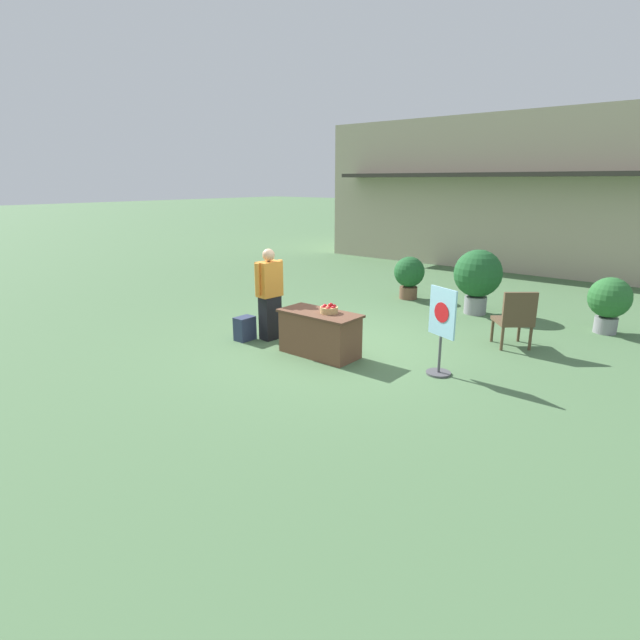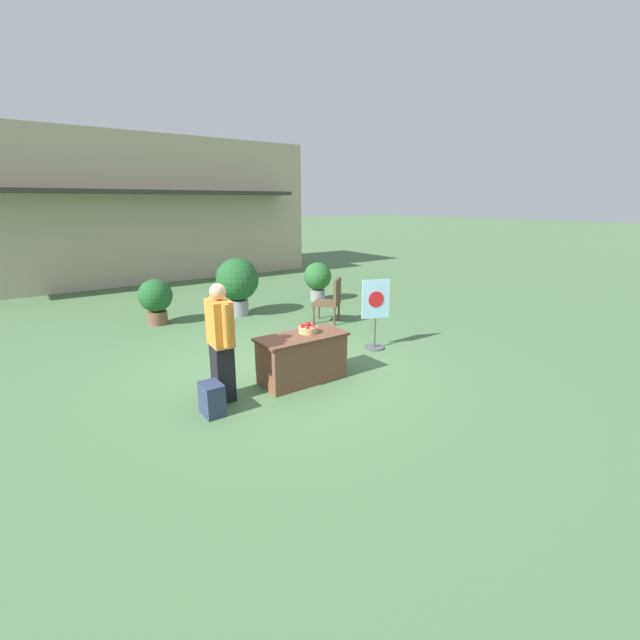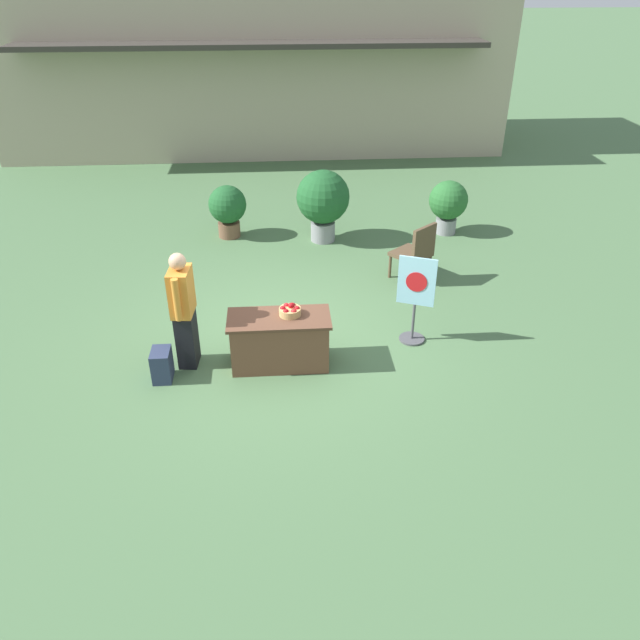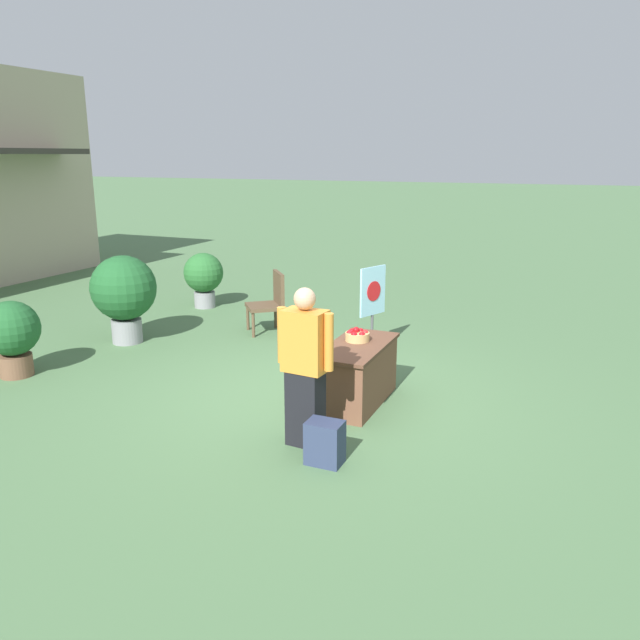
{
  "view_description": "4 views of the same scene",
  "coord_description": "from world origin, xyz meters",
  "px_view_note": "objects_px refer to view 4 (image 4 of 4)",
  "views": [
    {
      "loc": [
        4.91,
        -6.44,
        2.72
      ],
      "look_at": [
        0.14,
        -0.62,
        0.62
      ],
      "focal_mm": 28.0,
      "sensor_mm": 36.0,
      "label": 1
    },
    {
      "loc": [
        -3.22,
        -5.57,
        2.62
      ],
      "look_at": [
        0.46,
        -0.43,
        0.86
      ],
      "focal_mm": 24.0,
      "sensor_mm": 36.0,
      "label": 2
    },
    {
      "loc": [
        0.07,
        -7.48,
        4.77
      ],
      "look_at": [
        0.59,
        -0.46,
        0.61
      ],
      "focal_mm": 35.0,
      "sensor_mm": 36.0,
      "label": 3
    },
    {
      "loc": [
        -6.4,
        -2.84,
        2.82
      ],
      "look_at": [
        0.58,
        0.16,
        0.8
      ],
      "focal_mm": 35.0,
      "sensor_mm": 36.0,
      "label": 4
    }
  ],
  "objects_px": {
    "display_table": "(357,374)",
    "potted_plant_far_left": "(124,291)",
    "potted_plant_near_left": "(12,333)",
    "potted_plant_far_right": "(204,275)",
    "apple_basket": "(357,335)",
    "person_visitor": "(305,367)",
    "patio_chair": "(271,300)",
    "backpack": "(325,443)",
    "poster_board": "(372,308)"
  },
  "relations": [
    {
      "from": "backpack",
      "to": "potted_plant_near_left",
      "type": "bearing_deg",
      "value": 82.46
    },
    {
      "from": "backpack",
      "to": "potted_plant_far_left",
      "type": "distance_m",
      "value": 5.01
    },
    {
      "from": "apple_basket",
      "to": "potted_plant_near_left",
      "type": "xyz_separation_m",
      "value": [
        -1.05,
        4.38,
        -0.19
      ]
    },
    {
      "from": "person_visitor",
      "to": "potted_plant_far_right",
      "type": "relative_size",
      "value": 1.54
    },
    {
      "from": "display_table",
      "to": "potted_plant_near_left",
      "type": "distance_m",
      "value": 4.53
    },
    {
      "from": "potted_plant_far_right",
      "to": "apple_basket",
      "type": "bearing_deg",
      "value": -126.85
    },
    {
      "from": "backpack",
      "to": "patio_chair",
      "type": "bearing_deg",
      "value": 33.92
    },
    {
      "from": "potted_plant_far_left",
      "to": "person_visitor",
      "type": "bearing_deg",
      "value": -117.76
    },
    {
      "from": "backpack",
      "to": "poster_board",
      "type": "relative_size",
      "value": 0.33
    },
    {
      "from": "apple_basket",
      "to": "person_visitor",
      "type": "xyz_separation_m",
      "value": [
        -1.36,
        0.05,
        0.04
      ]
    },
    {
      "from": "potted_plant_far_left",
      "to": "display_table",
      "type": "bearing_deg",
      "value": -102.3
    },
    {
      "from": "display_table",
      "to": "potted_plant_near_left",
      "type": "bearing_deg",
      "value": 101.46
    },
    {
      "from": "apple_basket",
      "to": "patio_chair",
      "type": "xyz_separation_m",
      "value": [
        2.15,
        2.28,
        -0.24
      ]
    },
    {
      "from": "backpack",
      "to": "poster_board",
      "type": "distance_m",
      "value": 3.5
    },
    {
      "from": "apple_basket",
      "to": "display_table",
      "type": "bearing_deg",
      "value": -160.4
    },
    {
      "from": "poster_board",
      "to": "potted_plant_near_left",
      "type": "distance_m",
      "value": 4.86
    },
    {
      "from": "backpack",
      "to": "display_table",
      "type": "bearing_deg",
      "value": 8.93
    },
    {
      "from": "apple_basket",
      "to": "patio_chair",
      "type": "height_order",
      "value": "patio_chair"
    },
    {
      "from": "poster_board",
      "to": "potted_plant_near_left",
      "type": "relative_size",
      "value": 1.27
    },
    {
      "from": "patio_chair",
      "to": "potted_plant_far_left",
      "type": "height_order",
      "value": "potted_plant_far_left"
    },
    {
      "from": "display_table",
      "to": "backpack",
      "type": "bearing_deg",
      "value": -171.07
    },
    {
      "from": "poster_board",
      "to": "potted_plant_far_right",
      "type": "height_order",
      "value": "poster_board"
    },
    {
      "from": "display_table",
      "to": "patio_chair",
      "type": "xyz_separation_m",
      "value": [
        2.3,
        2.33,
        0.18
      ]
    },
    {
      "from": "poster_board",
      "to": "potted_plant_near_left",
      "type": "bearing_deg",
      "value": -123.01
    },
    {
      "from": "poster_board",
      "to": "potted_plant_far_right",
      "type": "relative_size",
      "value": 1.23
    },
    {
      "from": "backpack",
      "to": "potted_plant_far_left",
      "type": "xyz_separation_m",
      "value": [
        2.41,
        4.35,
        0.6
      ]
    },
    {
      "from": "display_table",
      "to": "potted_plant_far_right",
      "type": "bearing_deg",
      "value": 52.24
    },
    {
      "from": "apple_basket",
      "to": "potted_plant_far_right",
      "type": "height_order",
      "value": "potted_plant_far_right"
    },
    {
      "from": "poster_board",
      "to": "patio_chair",
      "type": "bearing_deg",
      "value": -170.52
    },
    {
      "from": "patio_chair",
      "to": "potted_plant_near_left",
      "type": "relative_size",
      "value": 0.98
    },
    {
      "from": "potted_plant_far_left",
      "to": "potted_plant_far_right",
      "type": "xyz_separation_m",
      "value": [
        2.43,
        0.19,
        -0.2
      ]
    },
    {
      "from": "display_table",
      "to": "potted_plant_far_left",
      "type": "height_order",
      "value": "potted_plant_far_left"
    },
    {
      "from": "person_visitor",
      "to": "poster_board",
      "type": "xyz_separation_m",
      "value": [
        3.09,
        0.35,
        -0.14
      ]
    },
    {
      "from": "potted_plant_near_left",
      "to": "potted_plant_far_right",
      "type": "xyz_separation_m",
      "value": [
        4.23,
        -0.14,
        0.03
      ]
    },
    {
      "from": "backpack",
      "to": "potted_plant_far_right",
      "type": "relative_size",
      "value": 0.4
    },
    {
      "from": "patio_chair",
      "to": "apple_basket",
      "type": "bearing_deg",
      "value": 96.34
    },
    {
      "from": "apple_basket",
      "to": "person_visitor",
      "type": "bearing_deg",
      "value": 178.05
    },
    {
      "from": "potted_plant_far_left",
      "to": "potted_plant_near_left",
      "type": "height_order",
      "value": "potted_plant_far_left"
    },
    {
      "from": "apple_basket",
      "to": "person_visitor",
      "type": "relative_size",
      "value": 0.18
    },
    {
      "from": "apple_basket",
      "to": "poster_board",
      "type": "height_order",
      "value": "poster_board"
    },
    {
      "from": "apple_basket",
      "to": "potted_plant_far_left",
      "type": "relative_size",
      "value": 0.21
    },
    {
      "from": "poster_board",
      "to": "potted_plant_far_left",
      "type": "xyz_separation_m",
      "value": [
        -0.98,
        3.66,
        0.14
      ]
    },
    {
      "from": "display_table",
      "to": "potted_plant_far_left",
      "type": "relative_size",
      "value": 0.99
    },
    {
      "from": "person_visitor",
      "to": "patio_chair",
      "type": "relative_size",
      "value": 1.63
    },
    {
      "from": "apple_basket",
      "to": "potted_plant_far_left",
      "type": "xyz_separation_m",
      "value": [
        0.75,
        4.06,
        0.04
      ]
    },
    {
      "from": "person_visitor",
      "to": "display_table",
      "type": "bearing_deg",
      "value": 0.0
    },
    {
      "from": "poster_board",
      "to": "person_visitor",
      "type": "bearing_deg",
      "value": -61.47
    },
    {
      "from": "apple_basket",
      "to": "potted_plant_far_right",
      "type": "xyz_separation_m",
      "value": [
        3.18,
        4.24,
        -0.16
      ]
    },
    {
      "from": "patio_chair",
      "to": "potted_plant_far_left",
      "type": "distance_m",
      "value": 2.28
    },
    {
      "from": "display_table",
      "to": "potted_plant_far_right",
      "type": "relative_size",
      "value": 1.29
    }
  ]
}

